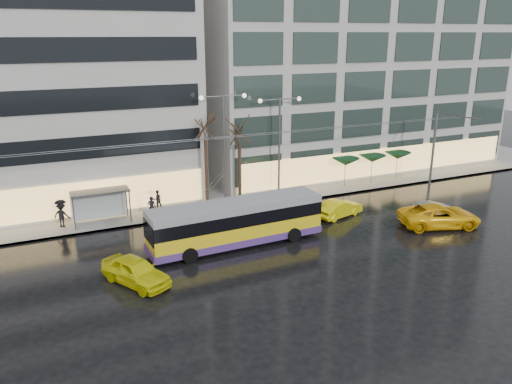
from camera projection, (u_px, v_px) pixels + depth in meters
ground at (257, 260)px, 31.63m from camera, size 140.00×140.00×0.00m
sidewalk at (212, 194)px, 44.54m from camera, size 80.00×10.00×0.15m
kerb at (233, 211)px, 40.25m from camera, size 80.00×0.10×0.15m
building_right at (348, 44)px, 51.75m from camera, size 32.00×14.00×25.00m
trolleybus at (236, 224)px, 33.49m from camera, size 12.08×4.81×5.56m
catenary at (225, 165)px, 37.62m from camera, size 42.24×5.12×7.00m
bus_shelter at (95, 200)px, 37.02m from camera, size 4.20×1.60×2.51m
street_lamp_near at (224, 135)px, 39.97m from camera, size 3.96×0.36×9.03m
street_lamp_far at (279, 133)px, 42.02m from camera, size 3.96×0.36×8.53m
tree_a at (205, 122)px, 39.22m from camera, size 3.20×3.20×8.40m
tree_b at (239, 127)px, 40.78m from camera, size 3.20×3.20×7.70m
parasol_a at (346, 162)px, 45.93m from camera, size 2.50×2.50×2.65m
parasol_b at (372, 159)px, 47.11m from camera, size 2.50×2.50×2.65m
parasol_c at (398, 156)px, 48.29m from camera, size 2.50×2.50×2.65m
taxi_a at (136, 271)px, 28.47m from camera, size 3.81×4.90×1.56m
taxi_b at (339, 208)px, 38.98m from camera, size 4.34×2.47×1.35m
taxi_c at (440, 216)px, 36.96m from camera, size 6.47×4.43×1.64m
sedan_silver at (428, 209)px, 38.92m from camera, size 4.95×3.14×1.27m
pedestrian_a at (151, 200)px, 38.03m from camera, size 1.27×1.28×2.19m
pedestrian_b at (157, 199)px, 40.35m from camera, size 0.89×0.77×1.57m
pedestrian_c at (61, 212)px, 36.37m from camera, size 1.39×1.18×2.11m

